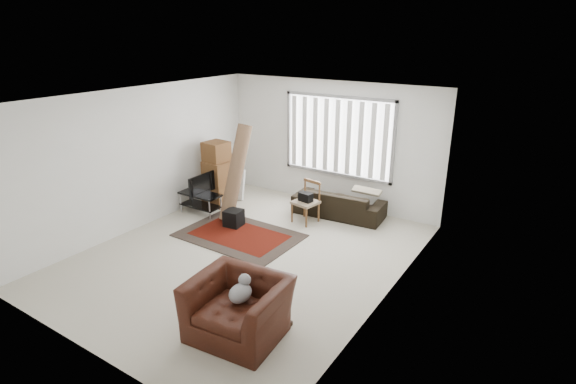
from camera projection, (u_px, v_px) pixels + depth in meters
name	position (u px, v px, depth m)	size (l,w,h in m)	color
room	(263.00, 150.00, 7.56)	(6.00, 6.02, 2.71)	beige
persian_rug	(239.00, 235.00, 8.49)	(2.24, 1.51, 0.02)	black
tv_stand	(200.00, 199.00, 9.41)	(0.91, 0.41, 0.46)	black
tv	(199.00, 184.00, 9.30)	(0.74, 0.10, 0.42)	black
subwoofer	(234.00, 218.00, 8.84)	(0.32, 0.32, 0.32)	black
moving_boxes	(218.00, 176.00, 9.84)	(0.62, 0.57, 1.41)	brown
white_flatpack	(233.00, 184.00, 10.28)	(0.55, 0.08, 0.70)	silver
rolled_rug	(236.00, 173.00, 9.02)	(0.29, 0.29, 1.95)	brown
sofa	(339.00, 199.00, 9.31)	(1.88, 0.81, 0.72)	black
side_chair	(306.00, 200.00, 8.97)	(0.52, 0.52, 0.84)	#847056
armchair	(238.00, 304.00, 5.62)	(1.26, 1.13, 0.87)	#39150B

